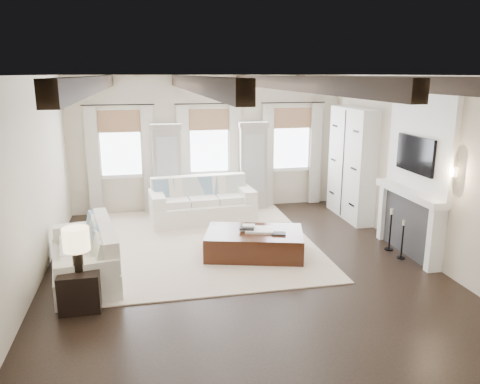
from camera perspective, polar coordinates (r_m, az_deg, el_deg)
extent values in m
plane|color=black|center=(8.13, 0.14, -9.14)|extent=(7.50, 7.50, 0.00)
cube|color=beige|center=(11.28, -3.83, 5.92)|extent=(6.50, 0.04, 3.20)
cube|color=beige|center=(4.20, 10.95, -8.79)|extent=(6.50, 0.04, 3.20)
cube|color=beige|center=(7.67, -24.35, 0.72)|extent=(0.04, 7.50, 3.20)
cube|color=beige|center=(8.89, 21.13, 2.74)|extent=(0.04, 7.50, 3.20)
cube|color=white|center=(7.46, 0.15, 14.05)|extent=(6.50, 7.50, 0.04)
cube|color=black|center=(7.33, -17.34, 12.48)|extent=(0.16, 7.40, 0.22)
cube|color=black|center=(7.35, -5.73, 13.04)|extent=(0.16, 7.40, 0.22)
cube|color=black|center=(7.66, 5.80, 13.08)|extent=(0.16, 7.40, 0.22)
cube|color=black|center=(8.21, 15.74, 12.71)|extent=(0.16, 7.40, 0.22)
cube|color=white|center=(11.14, -14.36, 5.67)|extent=(0.90, 0.03, 1.45)
cube|color=#966C4C|center=(11.02, -14.54, 8.34)|extent=(0.94, 0.04, 0.50)
cube|color=beige|center=(11.15, -17.44, 3.48)|extent=(0.28, 0.08, 2.50)
cube|color=beige|center=(11.09, -11.06, 3.82)|extent=(0.28, 0.08, 2.50)
cylinder|color=black|center=(10.94, -14.67, 10.24)|extent=(1.60, 0.02, 0.02)
cube|color=white|center=(11.24, -3.82, 6.15)|extent=(0.90, 0.03, 1.45)
cube|color=#966C4C|center=(11.12, -3.82, 8.81)|extent=(0.94, 0.04, 0.50)
cube|color=beige|center=(11.13, -6.88, 4.02)|extent=(0.28, 0.08, 2.50)
cube|color=beige|center=(11.30, -0.59, 4.27)|extent=(0.28, 0.08, 2.50)
cylinder|color=black|center=(11.04, -3.81, 10.70)|extent=(1.60, 0.02, 0.02)
cube|color=white|center=(11.70, 6.24, 6.41)|extent=(0.90, 0.03, 1.45)
cube|color=#966C4C|center=(11.58, 6.40, 8.97)|extent=(0.94, 0.04, 0.50)
cube|color=beige|center=(11.49, 3.39, 4.41)|extent=(0.28, 0.08, 2.50)
cube|color=beige|center=(11.87, 9.19, 4.57)|extent=(0.28, 0.08, 2.50)
cylinder|color=black|center=(11.51, 6.53, 10.78)|extent=(1.60, 0.02, 0.02)
cube|color=#AAA197|center=(11.07, -8.88, 2.46)|extent=(0.64, 0.38, 2.00)
cube|color=#B2B7BA|center=(10.84, -8.85, 3.03)|extent=(0.48, 0.02, 1.40)
cube|color=#AAA197|center=(10.91, -9.10, 7.92)|extent=(0.70, 0.42, 0.12)
cube|color=#AAA197|center=(11.35, 1.51, 2.92)|extent=(0.64, 0.38, 2.00)
cube|color=#B2B7BA|center=(11.13, 1.75, 3.48)|extent=(0.48, 0.02, 1.40)
cube|color=#AAA197|center=(11.19, 1.54, 8.25)|extent=(0.70, 0.42, 0.12)
cube|color=#2B2B2D|center=(9.09, 20.07, -3.77)|extent=(0.18, 1.50, 1.10)
cube|color=black|center=(9.12, 19.83, -4.69)|extent=(0.10, 0.90, 0.70)
cube|color=white|center=(8.42, 22.74, -5.43)|extent=(0.26, 0.14, 1.10)
cube|color=white|center=(9.74, 17.37, -2.37)|extent=(0.26, 0.14, 1.10)
cube|color=white|center=(8.89, 20.02, -0.07)|extent=(0.32, 1.90, 0.12)
cube|color=white|center=(8.78, 21.15, 5.92)|extent=(0.10, 1.90, 1.80)
cube|color=black|center=(8.78, 20.62, 4.31)|extent=(0.07, 1.10, 0.64)
cylinder|color=#FFD899|center=(7.96, 24.66, 2.25)|extent=(0.10, 0.10, 0.14)
cube|color=silver|center=(10.87, 13.44, 3.37)|extent=(0.40, 1.70, 2.50)
cube|color=black|center=(10.78, 12.43, 3.35)|extent=(0.01, 0.02, 2.40)
cube|color=beige|center=(9.29, -4.43, -6.06)|extent=(4.16, 4.73, 0.02)
cube|color=white|center=(10.51, -4.59, -2.44)|extent=(2.34, 1.19, 0.43)
cube|color=white|center=(10.76, -5.05, 0.63)|extent=(2.18, 0.39, 0.54)
cube|color=white|center=(10.28, -10.09, -0.94)|extent=(0.35, 0.99, 0.28)
cube|color=white|center=(10.65, 0.65, -0.18)|extent=(0.35, 0.99, 0.28)
cube|color=white|center=(10.28, -8.00, -1.22)|extent=(0.65, 0.69, 0.15)
cube|color=white|center=(10.38, -4.56, -0.98)|extent=(0.65, 0.69, 0.15)
cube|color=white|center=(10.52, -1.20, -0.73)|extent=(0.65, 0.69, 0.15)
cube|color=#6487A6|center=(10.46, -9.24, 0.28)|extent=(0.47, 0.27, 0.47)
cube|color=silver|center=(10.50, -7.48, 0.40)|extent=(0.47, 0.27, 0.47)
cube|color=beige|center=(10.55, -5.73, 0.52)|extent=(0.47, 0.27, 0.47)
cube|color=#6487A6|center=(10.61, -4.01, 0.63)|extent=(0.47, 0.27, 0.47)
cube|color=silver|center=(10.68, -2.30, 0.75)|extent=(0.47, 0.27, 0.47)
cube|color=beige|center=(10.75, -0.61, 0.86)|extent=(0.47, 0.27, 0.47)
cube|color=white|center=(8.03, -18.41, -8.68)|extent=(1.26, 2.19, 0.39)
cube|color=white|center=(7.89, -16.05, -5.45)|extent=(0.54, 1.98, 0.49)
cube|color=white|center=(8.77, -18.92, -4.51)|extent=(0.92, 0.40, 0.26)
cube|color=white|center=(7.07, -18.18, -8.98)|extent=(0.92, 0.40, 0.26)
cube|color=white|center=(8.47, -19.11, -5.61)|extent=(0.67, 0.64, 0.14)
cube|color=white|center=(7.94, -18.92, -6.94)|extent=(0.67, 0.64, 0.14)
cube|color=white|center=(7.40, -18.69, -8.46)|extent=(0.67, 0.64, 0.14)
cube|color=#6487A6|center=(8.58, -17.67, -3.79)|extent=(0.28, 0.44, 0.43)
cube|color=silver|center=(8.29, -17.52, -4.39)|extent=(0.28, 0.44, 0.43)
cube|color=beige|center=(8.01, -17.36, -5.03)|extent=(0.28, 0.44, 0.43)
cube|color=#6487A6|center=(7.74, -17.20, -5.72)|extent=(0.28, 0.44, 0.43)
cube|color=silver|center=(7.46, -17.02, -6.45)|extent=(0.28, 0.44, 0.43)
cube|color=beige|center=(7.18, -16.82, -7.25)|extent=(0.28, 0.44, 0.43)
cube|color=black|center=(8.56, 1.75, -6.28)|extent=(1.96, 1.50, 0.45)
cube|color=white|center=(8.51, 2.37, -4.63)|extent=(0.58, 0.50, 0.04)
cube|color=#262628|center=(8.49, 0.83, -4.40)|extent=(0.30, 0.26, 0.04)
cube|color=beige|center=(8.49, 1.06, -4.14)|extent=(0.26, 0.22, 0.03)
cube|color=#262628|center=(8.35, 4.76, -5.08)|extent=(0.28, 0.24, 0.03)
cube|color=black|center=(7.09, -18.86, -11.13)|extent=(0.56, 0.56, 0.56)
cylinder|color=black|center=(6.92, -19.15, -7.90)|extent=(0.14, 0.14, 0.30)
cylinder|color=#F9D89E|center=(6.81, -19.36, -5.45)|extent=(0.36, 0.36, 0.32)
cube|color=black|center=(11.41, -9.55, -0.85)|extent=(0.39, 0.39, 0.59)
cylinder|color=black|center=(11.30, -9.65, 1.31)|extent=(0.14, 0.14, 0.29)
cylinder|color=#F9D89E|center=(11.24, -9.71, 2.83)|extent=(0.35, 0.35, 0.31)
cylinder|color=black|center=(8.98, 19.01, -7.57)|extent=(0.14, 0.14, 0.02)
cylinder|color=black|center=(8.87, 19.17, -5.73)|extent=(0.03, 0.03, 0.63)
cylinder|color=beige|center=(8.76, 19.36, -3.56)|extent=(0.05, 0.05, 0.09)
cylinder|color=black|center=(9.32, 17.68, -6.65)|extent=(0.16, 0.16, 0.02)
cylinder|color=black|center=(9.20, 17.84, -4.64)|extent=(0.03, 0.03, 0.71)
cylinder|color=beige|center=(9.09, 18.03, -2.27)|extent=(0.06, 0.06, 0.10)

